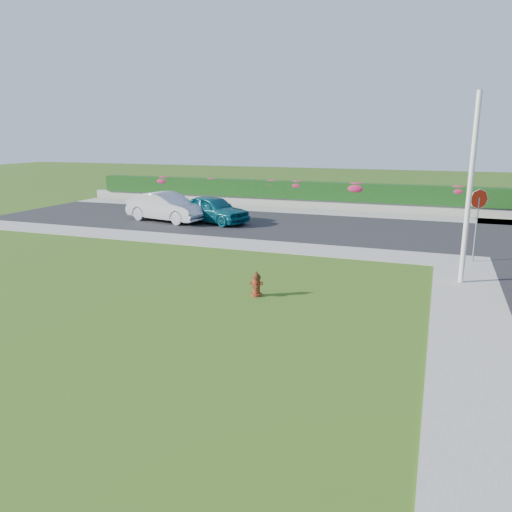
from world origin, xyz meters
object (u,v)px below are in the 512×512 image
at_px(fire_hydrant, 256,284).
at_px(sedan_silver, 167,207).
at_px(utility_pole, 470,191).
at_px(sedan_teal, 213,209).
at_px(stop_sign, 478,208).

xyz_separation_m(fire_hydrant, sedan_silver, (-8.98, 10.39, 0.46)).
relative_size(sedan_silver, utility_pole, 0.79).
height_order(sedan_teal, sedan_silver, sedan_silver).
relative_size(sedan_silver, stop_sign, 1.71).
distance_m(fire_hydrant, sedan_silver, 13.74).
height_order(sedan_teal, stop_sign, stop_sign).
bearing_deg(sedan_teal, utility_pole, -102.20).
bearing_deg(stop_sign, sedan_silver, 155.95).
bearing_deg(fire_hydrant, utility_pole, 28.31).
xyz_separation_m(sedan_silver, utility_pole, (14.66, -6.93, 2.13)).
bearing_deg(sedan_teal, sedan_silver, 118.72).
bearing_deg(fire_hydrant, stop_sign, 43.48).
bearing_deg(sedan_teal, stop_sign, -89.75).
bearing_deg(stop_sign, fire_hydrant, -143.27).
xyz_separation_m(utility_pole, stop_sign, (0.50, 3.06, -0.90)).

